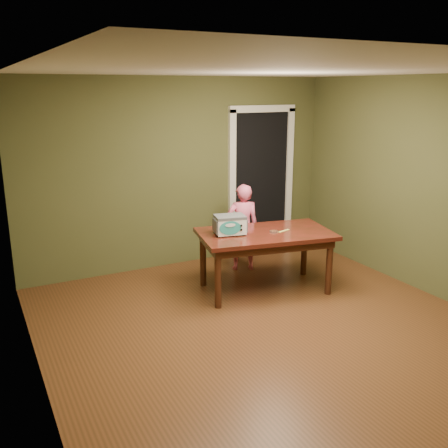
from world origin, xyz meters
The scene contains 8 objects.
floor centered at (0.00, 0.00, 0.00)m, with size 5.00×5.00×0.00m, color #5C311A.
room_shell centered at (0.00, 0.00, 1.71)m, with size 4.52×5.02×2.61m.
doorway centered at (1.30, 2.78, 1.06)m, with size 1.10×0.66×2.25m.
dining_table centered at (0.52, 1.09, 0.65)m, with size 1.74×1.19×0.75m.
toy_oven centered at (0.09, 1.20, 0.88)m, with size 0.42×0.32×0.23m.
baking_pan centered at (0.60, 1.02, 0.76)m, with size 0.10×0.10×0.02m.
spatula centered at (0.74, 1.01, 0.75)m, with size 0.18×0.03×0.01m, color #E1DE62.
child centered at (0.64, 1.86, 0.60)m, with size 0.44×0.29×1.20m, color #EF628A.
Camera 1 is at (-2.62, -3.84, 2.45)m, focal length 40.00 mm.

